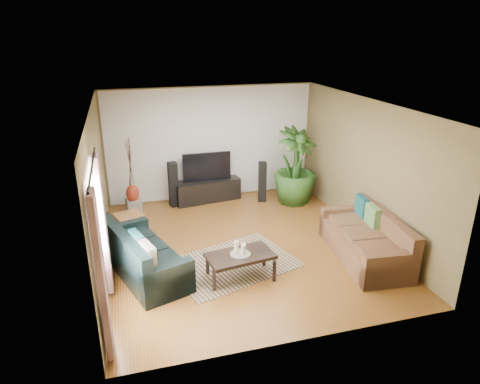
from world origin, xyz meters
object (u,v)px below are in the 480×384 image
object	(u,v)px
sofa_left	(145,251)
side_table	(130,227)
sofa_right	(365,236)
vase	(133,193)
tv_stand	(207,190)
speaker_right	(262,182)
television	(207,167)
speaker_left	(173,185)
coffee_table	(240,266)
pedestal	(134,206)
potted_plant	(295,166)

from	to	relation	value
sofa_left	side_table	bearing A→B (deg)	-10.46
sofa_right	vase	distance (m)	5.07
vase	tv_stand	bearing A→B (deg)	9.13
sofa_left	speaker_right	bearing A→B (deg)	-67.23
television	speaker_left	world-z (taller)	television
coffee_table	pedestal	world-z (taller)	coffee_table
coffee_table	speaker_left	size ratio (longest dim) A/B	1.03
coffee_table	speaker_right	xyz separation A→B (m)	(1.44, 3.17, 0.27)
speaker_left	television	bearing A→B (deg)	-1.57
sofa_right	television	distance (m)	4.13
potted_plant	speaker_right	bearing A→B (deg)	159.57
side_table	sofa_right	bearing A→B (deg)	-24.81
vase	potted_plant	bearing A→B (deg)	-5.53
television	pedestal	xyz separation A→B (m)	(-1.76, -0.28, -0.70)
television	vase	distance (m)	1.82
sofa_right	coffee_table	distance (m)	2.35
potted_plant	sofa_right	bearing A→B (deg)	-86.10
sofa_right	vase	size ratio (longest dim) A/B	5.07
speaker_right	vase	xyz separation A→B (m)	(-3.02, 0.10, -0.02)
television	pedestal	world-z (taller)	television
vase	speaker_left	bearing A→B (deg)	10.33
sofa_left	potted_plant	world-z (taller)	potted_plant
television	speaker_right	world-z (taller)	television
coffee_table	pedestal	distance (m)	3.63
sofa_right	television	world-z (taller)	television
coffee_table	speaker_right	bearing A→B (deg)	56.76
television	speaker_left	xyz separation A→B (m)	(-0.82, -0.11, -0.33)
sofa_left	tv_stand	xyz separation A→B (m)	(1.68, 2.98, -0.16)
potted_plant	pedestal	distance (m)	3.83
tv_stand	vase	world-z (taller)	vase
sofa_right	tv_stand	bearing A→B (deg)	-142.11
sofa_right	pedestal	world-z (taller)	sofa_right
television	potted_plant	size ratio (longest dim) A/B	0.64
sofa_left	coffee_table	bearing A→B (deg)	-129.06
sofa_left	tv_stand	bearing A→B (deg)	-48.08
speaker_left	pedestal	xyz separation A→B (m)	(-0.93, -0.17, -0.37)
potted_plant	side_table	size ratio (longest dim) A/B	3.39
coffee_table	television	xyz separation A→B (m)	(0.17, 3.54, 0.64)
speaker_left	side_table	distance (m)	1.85
sofa_left	pedestal	xyz separation A→B (m)	(-0.08, 2.70, -0.26)
sofa_left	tv_stand	size ratio (longest dim) A/B	1.27
pedestal	television	bearing A→B (deg)	9.13
sofa_right	speaker_left	world-z (taller)	speaker_left
television	speaker_right	bearing A→B (deg)	-16.63
potted_plant	pedestal	xyz separation A→B (m)	(-3.74, 0.36, -0.74)
potted_plant	vase	size ratio (longest dim) A/B	4.37
pedestal	potted_plant	bearing A→B (deg)	-5.53
speaker_right	pedestal	world-z (taller)	speaker_right
potted_plant	pedestal	world-z (taller)	potted_plant
pedestal	speaker_left	bearing A→B (deg)	10.33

